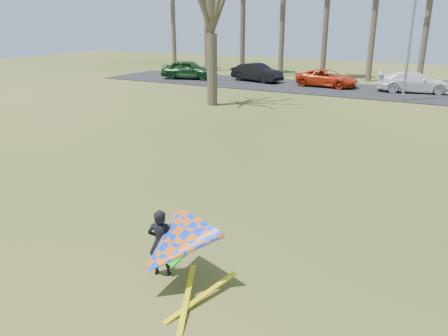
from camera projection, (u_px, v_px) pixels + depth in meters
The scene contains 8 objects.
ground at pixel (184, 234), 10.61m from camera, with size 100.00×100.00×0.00m, color #244910.
parking_strip at pixel (379, 92), 31.32m from camera, with size 46.00×7.00×0.06m, color black.
streetlight at pixel (415, 28), 26.42m from camera, with size 2.28×0.18×8.00m.
car_0 at pixel (188, 69), 37.93m from camera, with size 1.89×4.71×1.60m, color #173B1B.
car_1 at pixel (257, 72), 36.36m from camera, with size 1.57×4.49×1.48m, color black.
car_2 at pixel (327, 78), 33.51m from camera, with size 2.14×4.64×1.29m, color red.
car_3 at pixel (414, 82), 30.89m from camera, with size 2.01×4.94×1.43m, color white.
kite_flyer at pixel (171, 247), 8.29m from camera, with size 2.13×2.39×2.02m.
Camera 1 is at (5.46, -7.87, 4.93)m, focal length 35.00 mm.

